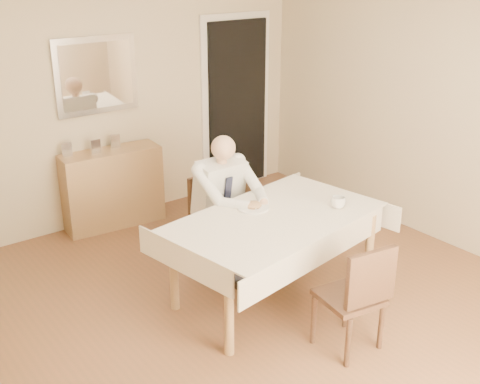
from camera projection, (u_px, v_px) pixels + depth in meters
room at (270, 161)px, 4.27m from camera, size 5.00×5.02×2.60m
doorway at (237, 105)px, 7.07m from camera, size 0.96×0.07×2.10m
mirror at (96, 75)px, 5.91m from camera, size 0.86×0.04×0.76m
dining_table at (275, 226)px, 4.74m from camera, size 1.87×1.28×0.75m
chair_far at (212, 215)px, 5.47m from camera, size 0.43×0.43×0.82m
chair_near at (358, 294)px, 4.18m from camera, size 0.46×0.46×0.84m
seated_man at (230, 200)px, 5.17m from camera, size 0.48×0.72×1.24m
plate at (253, 208)px, 4.85m from camera, size 0.26×0.26×0.02m
food at (253, 205)px, 4.84m from camera, size 0.14×0.14×0.06m
knife at (262, 207)px, 4.82m from camera, size 0.01×0.13×0.01m
fork at (254, 209)px, 4.78m from camera, size 0.01×0.13×0.01m
coffee_mug at (338, 202)px, 4.85m from camera, size 0.12×0.12×0.09m
sideboard at (112, 188)px, 6.22m from camera, size 1.04×0.43×0.81m
photo_frame_left at (67, 150)px, 5.87m from camera, size 0.10×0.02×0.14m
photo_frame_center at (96, 146)px, 5.97m from camera, size 0.10×0.02×0.14m
photo_frame_right at (115, 141)px, 6.14m from camera, size 0.10×0.02×0.14m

